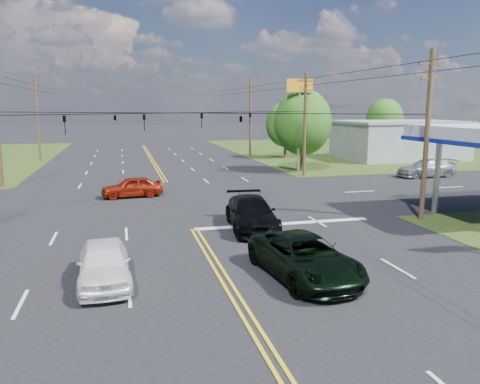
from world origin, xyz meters
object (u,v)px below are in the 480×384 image
object	(u,v)px
pole_se	(427,134)
pickup_white	(104,263)
retail_ne	(398,141)
pole_left_far	(37,117)
pickup_dkgreen	(304,257)
tree_right_a	(303,122)
pole_right_far	(250,116)
tree_right_b	(286,124)
tree_far_r	(385,120)
suv_black	(251,213)
pole_ne	(305,123)

from	to	relation	value
pole_se	pickup_white	world-z (taller)	pole_se
retail_ne	pole_se	distance (m)	33.72
pole_left_far	pickup_dkgreen	bearing A→B (deg)	-70.01
tree_right_a	pole_right_far	bearing A→B (deg)	93.58
tree_right_b	tree_far_r	xyz separation A→B (m)	(17.50, 6.00, 0.33)
tree_far_r	suv_black	world-z (taller)	tree_far_r
pole_se	pickup_dkgreen	size ratio (longest dim) A/B	1.64
pole_se	tree_far_r	world-z (taller)	pole_se
tree_far_r	pickup_white	xyz separation A→B (m)	(-38.35, -44.76, -3.76)
retail_ne	tree_far_r	distance (m)	11.02
tree_right_a	pickup_white	distance (m)	32.71
pole_se	pickup_dkgreen	distance (m)	12.87
pole_right_far	pickup_dkgreen	bearing A→B (deg)	-102.81
pickup_white	tree_right_b	bearing A→B (deg)	59.38
tree_right_a	tree_far_r	xyz separation A→B (m)	(20.00, 18.00, -0.33)
pole_se	pole_left_far	distance (m)	45.22
pole_se	pole_left_far	world-z (taller)	pole_left_far
pole_right_far	suv_black	size ratio (longest dim) A/B	1.74
tree_right_a	pickup_white	world-z (taller)	tree_right_a
pole_ne	pole_left_far	bearing A→B (deg)	143.84
pole_ne	pickup_dkgreen	distance (m)	27.22
suv_black	retail_ne	bearing A→B (deg)	52.34
pole_left_far	pickup_dkgreen	distance (m)	47.00
pole_ne	retail_ne	bearing A→B (deg)	32.91
pole_right_far	suv_black	xyz separation A→B (m)	(-10.00, -36.50, -4.33)
pole_ne	suv_black	size ratio (longest dim) A/B	1.65
retail_ne	tree_right_a	bearing A→B (deg)	-153.43
pickup_dkgreen	pickup_white	size ratio (longest dim) A/B	1.26
suv_black	tree_far_r	bearing A→B (deg)	56.95
retail_ne	pole_left_far	distance (m)	43.84
retail_ne	pole_right_far	size ratio (longest dim) A/B	1.40
retail_ne	pickup_dkgreen	world-z (taller)	retail_ne
retail_ne	pickup_white	world-z (taller)	retail_ne
retail_ne	pole_left_far	world-z (taller)	pole_left_far
pickup_white	tree_far_r	bearing A→B (deg)	47.06
pole_se	tree_right_b	size ratio (longest dim) A/B	1.34
pole_left_far	suv_black	world-z (taller)	pole_left_far
pole_right_far	pickup_white	distance (m)	46.36
pole_left_far	pickup_dkgreen	world-z (taller)	pole_left_far
pole_se	suv_black	distance (m)	10.81
tree_right_a	tree_right_b	size ratio (longest dim) A/B	1.15
pole_ne	suv_black	world-z (taller)	pole_ne
pole_left_far	tree_right_a	world-z (taller)	pole_left_far
pole_se	tree_right_a	size ratio (longest dim) A/B	1.16
pole_ne	tree_right_b	world-z (taller)	pole_ne
pickup_dkgreen	pole_left_far	bearing A→B (deg)	103.61
pole_left_far	pole_right_far	world-z (taller)	same
tree_right_b	tree_far_r	distance (m)	18.50
pickup_dkgreen	suv_black	xyz separation A→B (m)	(0.00, 7.48, 0.03)
pole_se	pole_ne	size ratio (longest dim) A/B	1.00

